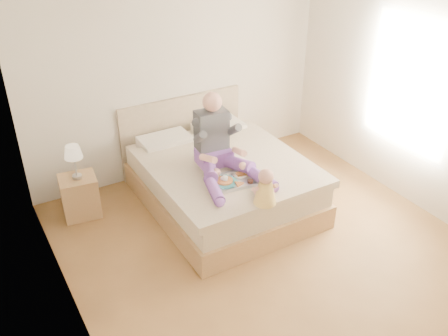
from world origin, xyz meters
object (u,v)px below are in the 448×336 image
bed (219,178)px  adult (219,148)px  tray (233,179)px  nightstand (80,196)px  baby (265,189)px

bed → adult: adult is taller
adult → bed: bearing=64.2°
tray → adult: bearing=94.4°
bed → tray: size_ratio=4.40×
bed → nightstand: 1.63m
bed → tray: bed is taller
nightstand → tray: bearing=-31.8°
baby → tray: bearing=112.7°
baby → bed: bearing=99.7°
nightstand → baby: baby is taller
adult → nightstand: bearing=155.1°
tray → baby: (0.07, -0.49, 0.12)m
adult → tray: adult is taller
bed → adult: (-0.14, -0.24, 0.55)m
nightstand → tray: size_ratio=1.00×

